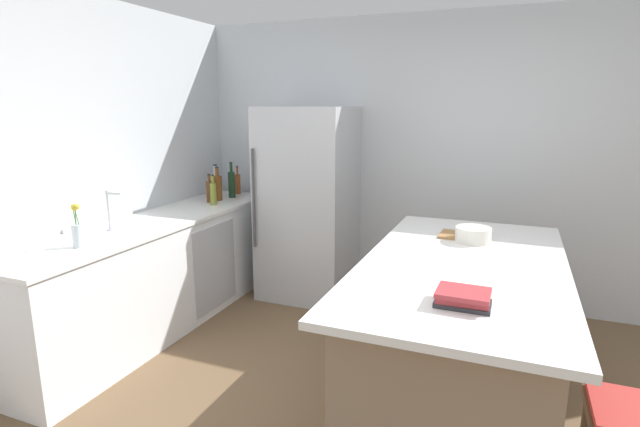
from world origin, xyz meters
TOP-DOWN VIEW (x-y plane):
  - wall_rear at (0.00, 2.25)m, footprint 6.00×0.10m
  - wall_left at (-2.45, 0.00)m, footprint 0.10×6.00m
  - counter_run_left at (-2.08, 0.74)m, footprint 0.66×2.75m
  - kitchen_island at (0.34, 0.48)m, footprint 1.11×2.13m
  - refrigerator at (-1.21, 1.83)m, footprint 0.81×0.76m
  - sink_faucet at (-2.13, 0.33)m, footprint 0.15×0.05m
  - flower_vase at (-2.01, -0.07)m, footprint 0.07×0.07m
  - vinegar_bottle at (-2.08, 2.01)m, footprint 0.06×0.06m
  - hot_sauce_bottle at (-2.08, 1.90)m, footprint 0.05×0.05m
  - wine_bottle at (-2.03, 1.80)m, footprint 0.07×0.07m
  - soda_bottle at (-2.16, 1.72)m, footprint 0.07×0.07m
  - whiskey_bottle at (-2.08, 1.63)m, footprint 0.09×0.09m
  - syrup_bottle at (-2.09, 1.52)m, footprint 0.06×0.06m
  - olive_oil_bottle at (-1.99, 1.42)m, footprint 0.06×0.06m
  - cookbook_stack at (0.40, -0.17)m, footprint 0.24×0.19m
  - mixing_bowl at (0.35, 0.94)m, footprint 0.23×0.23m
  - cutting_board at (0.28, 1.03)m, footprint 0.30×0.23m

SIDE VIEW (x-z plane):
  - counter_run_left at x=-2.08m, z-range 0.00..0.90m
  - kitchen_island at x=0.34m, z-range 0.01..0.93m
  - refrigerator at x=-1.21m, z-range 0.00..1.79m
  - cutting_board at x=0.28m, z-range 0.92..0.94m
  - cookbook_stack at x=0.40m, z-range 0.93..1.00m
  - mixing_bowl at x=0.35m, z-range 0.92..1.02m
  - hot_sauce_bottle at x=-2.08m, z-range 0.88..1.09m
  - flower_vase at x=-2.01m, z-range 0.86..1.15m
  - vinegar_bottle at x=-2.08m, z-range 0.86..1.15m
  - syrup_bottle at x=-2.09m, z-range 0.87..1.15m
  - olive_oil_bottle at x=-1.99m, z-range 0.87..1.15m
  - whiskey_bottle at x=-2.08m, z-range 0.87..1.19m
  - soda_bottle at x=-2.16m, z-range 0.87..1.20m
  - wine_bottle at x=-2.03m, z-range 0.86..1.22m
  - sink_faucet at x=-2.13m, z-range 0.91..1.21m
  - wall_rear at x=0.00m, z-range 0.00..2.60m
  - wall_left at x=-2.45m, z-range 0.00..2.60m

